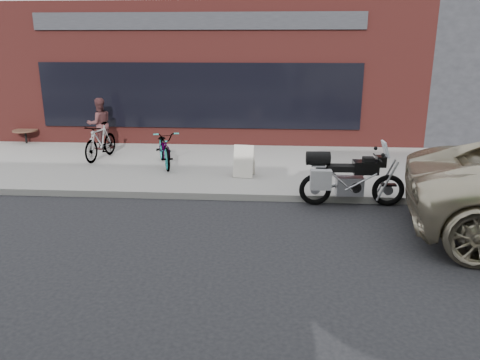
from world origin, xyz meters
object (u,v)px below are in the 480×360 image
bicycle_rear (100,141)px  cafe_patron_left (100,124)px  sandwich_sign (244,161)px  bicycle_front (165,148)px  cafe_table (25,131)px  motorcycle (346,178)px

bicycle_rear → cafe_patron_left: 1.38m
sandwich_sign → cafe_patron_left: size_ratio=0.50×
bicycle_front → cafe_table: bicycle_front is taller
bicycle_front → cafe_patron_left: cafe_patron_left is taller
cafe_patron_left → bicycle_rear: bearing=74.8°
bicycle_rear → sandwich_sign: bicycle_rear is taller
cafe_table → cafe_patron_left: bearing=-13.1°
bicycle_front → sandwich_sign: bicycle_front is taller
bicycle_front → sandwich_sign: bearing=-42.1°
motorcycle → cafe_patron_left: cafe_patron_left is taller
bicycle_front → motorcycle: bearing=-49.5°
sandwich_sign → cafe_patron_left: (-4.56, 2.72, 0.39)m
motorcycle → bicycle_rear: (-6.30, 3.02, 0.05)m
bicycle_rear → cafe_table: bearing=158.3°
sandwich_sign → cafe_patron_left: 5.32m
motorcycle → bicycle_front: bearing=148.8°
bicycle_front → cafe_table: (-5.13, 2.49, -0.08)m
bicycle_rear → sandwich_sign: (4.09, -1.45, -0.11)m
cafe_table → cafe_patron_left: size_ratio=0.49×
motorcycle → sandwich_sign: motorcycle is taller
bicycle_rear → cafe_table: (-3.19, 1.91, -0.10)m
bicycle_rear → cafe_patron_left: size_ratio=1.07×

